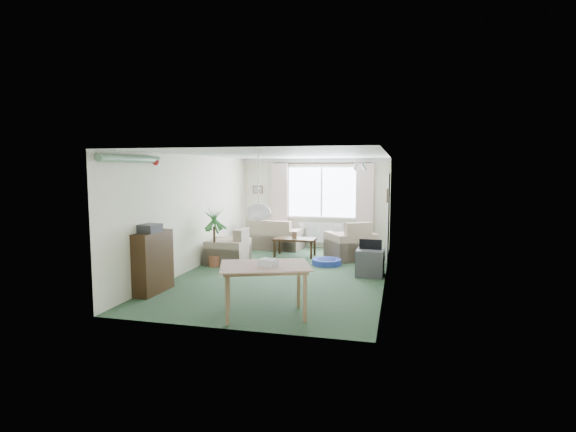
% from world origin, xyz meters
% --- Properties ---
extents(ground, '(6.50, 6.50, 0.00)m').
position_xyz_m(ground, '(0.00, 0.00, 0.00)').
color(ground, '#28442D').
extents(window, '(1.80, 0.03, 1.30)m').
position_xyz_m(window, '(0.20, 3.23, 1.50)').
color(window, white).
extents(curtain_rod, '(2.60, 0.03, 0.03)m').
position_xyz_m(curtain_rod, '(0.20, 3.15, 2.27)').
color(curtain_rod, black).
extents(curtain_left, '(0.45, 0.08, 2.00)m').
position_xyz_m(curtain_left, '(-0.95, 3.13, 1.27)').
color(curtain_left, beige).
extents(curtain_right, '(0.45, 0.08, 2.00)m').
position_xyz_m(curtain_right, '(1.35, 3.13, 1.27)').
color(curtain_right, beige).
extents(radiator, '(1.20, 0.10, 0.55)m').
position_xyz_m(radiator, '(0.20, 3.19, 0.40)').
color(radiator, white).
extents(doorway, '(0.03, 0.95, 2.00)m').
position_xyz_m(doorway, '(1.99, 2.20, 1.00)').
color(doorway, black).
extents(pendant_lamp, '(0.36, 0.36, 0.36)m').
position_xyz_m(pendant_lamp, '(0.20, -2.30, 1.48)').
color(pendant_lamp, white).
extents(tinsel_garland, '(1.60, 1.60, 0.12)m').
position_xyz_m(tinsel_garland, '(-1.92, -2.30, 2.28)').
color(tinsel_garland, '#196626').
extents(bauble_cluster_a, '(0.20, 0.20, 0.20)m').
position_xyz_m(bauble_cluster_a, '(1.30, 0.90, 2.22)').
color(bauble_cluster_a, silver).
extents(bauble_cluster_b, '(0.20, 0.20, 0.20)m').
position_xyz_m(bauble_cluster_b, '(1.60, -0.30, 2.22)').
color(bauble_cluster_b, silver).
extents(wall_picture_back, '(0.28, 0.03, 0.22)m').
position_xyz_m(wall_picture_back, '(-1.60, 3.23, 1.55)').
color(wall_picture_back, brown).
extents(wall_picture_right, '(0.03, 0.24, 0.30)m').
position_xyz_m(wall_picture_right, '(1.98, 1.20, 1.55)').
color(wall_picture_right, brown).
extents(sofa, '(1.62, 0.94, 0.78)m').
position_xyz_m(sofa, '(-1.04, 2.75, 0.39)').
color(sofa, '#B5AA89').
rests_on(sofa, ground).
extents(armchair_corner, '(1.36, 1.35, 0.90)m').
position_xyz_m(armchair_corner, '(1.14, 1.89, 0.45)').
color(armchair_corner, beige).
rests_on(armchair_corner, ground).
extents(armchair_left, '(0.85, 0.90, 0.79)m').
position_xyz_m(armchair_left, '(-1.50, 0.71, 0.39)').
color(armchair_left, beige).
rests_on(armchair_left, ground).
extents(coffee_table, '(1.00, 0.56, 0.45)m').
position_xyz_m(coffee_table, '(-0.21, 1.83, 0.22)').
color(coffee_table, black).
rests_on(coffee_table, ground).
extents(photo_frame, '(0.12, 0.04, 0.16)m').
position_xyz_m(photo_frame, '(-0.21, 1.80, 0.53)').
color(photo_frame, brown).
rests_on(photo_frame, coffee_table).
extents(bookshelf, '(0.31, 0.87, 1.06)m').
position_xyz_m(bookshelf, '(-1.84, -1.88, 0.53)').
color(bookshelf, black).
rests_on(bookshelf, ground).
extents(hifi_box, '(0.31, 0.37, 0.14)m').
position_xyz_m(hifi_box, '(-1.84, -1.95, 1.13)').
color(hifi_box, '#323236').
rests_on(hifi_box, bookshelf).
extents(houseplant, '(0.70, 0.70, 1.28)m').
position_xyz_m(houseplant, '(-1.65, 0.29, 0.64)').
color(houseplant, '#256221').
rests_on(houseplant, ground).
extents(dining_table, '(1.37, 1.14, 0.73)m').
position_xyz_m(dining_table, '(0.39, -2.60, 0.37)').
color(dining_table, tan).
rests_on(dining_table, ground).
extents(gift_box, '(0.30, 0.26, 0.12)m').
position_xyz_m(gift_box, '(0.45, -2.65, 0.79)').
color(gift_box, white).
rests_on(gift_box, dining_table).
extents(tv_cube, '(0.55, 0.61, 0.53)m').
position_xyz_m(tv_cube, '(1.70, 0.28, 0.27)').
color(tv_cube, '#3A383E').
rests_on(tv_cube, ground).
extents(pet_bed, '(0.70, 0.70, 0.13)m').
position_xyz_m(pet_bed, '(0.70, 1.05, 0.06)').
color(pet_bed, navy).
rests_on(pet_bed, ground).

